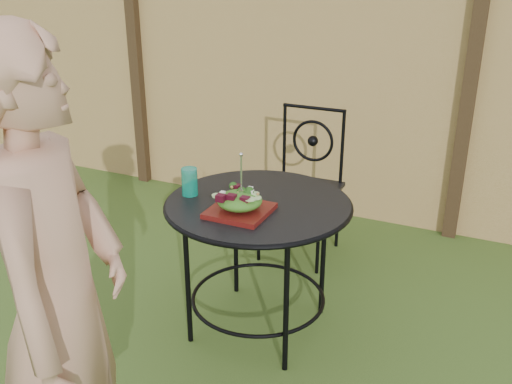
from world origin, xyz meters
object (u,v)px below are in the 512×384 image
(patio_chair, at_px, (304,180))
(diner, at_px, (60,309))
(salad_plate, at_px, (240,211))
(patio_table, at_px, (258,227))

(patio_chair, distance_m, diner, 2.20)
(diner, height_order, salad_plate, diner)
(patio_table, height_order, salad_plate, salad_plate)
(patio_table, distance_m, diner, 1.28)
(patio_table, relative_size, diner, 0.55)
(patio_table, relative_size, salad_plate, 3.42)
(patio_table, relative_size, patio_chair, 0.97)
(salad_plate, bearing_deg, diner, -92.90)
(patio_chair, relative_size, salad_plate, 3.52)
(patio_chair, bearing_deg, patio_table, -83.75)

